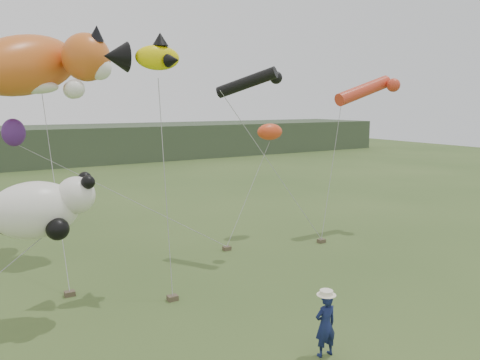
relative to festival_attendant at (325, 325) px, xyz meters
name	(u,v)px	position (x,y,z in m)	size (l,w,h in m)	color
ground	(276,323)	(0.00, 2.18, -0.86)	(120.00, 120.00, 0.00)	#385123
headland	(9,147)	(-3.11, 46.87, 1.06)	(90.00, 13.00, 4.00)	#2D3D28
festival_attendant	(325,325)	(0.00, 0.00, 0.00)	(0.63, 0.41, 1.71)	#131C47
sandbag_anchors	(167,281)	(-1.60, 6.86, -0.77)	(16.91, 4.78, 0.17)	brown
cat_kite	(39,64)	(-4.64, 12.58, 7.29)	(7.05, 5.05, 3.40)	orange
fish_kite	(142,56)	(-2.33, 6.66, 7.23)	(2.49, 1.71, 1.32)	yellow
tube_kites	(337,87)	(7.91, 8.41, 6.46)	(10.15, 2.42, 1.63)	black
panda_kite	(42,208)	(-5.86, 5.76, 2.69)	(2.94, 1.90, 1.83)	white
misc_kites	(171,132)	(0.64, 11.44, 4.40)	(12.38, 3.11, 1.18)	#E4441C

